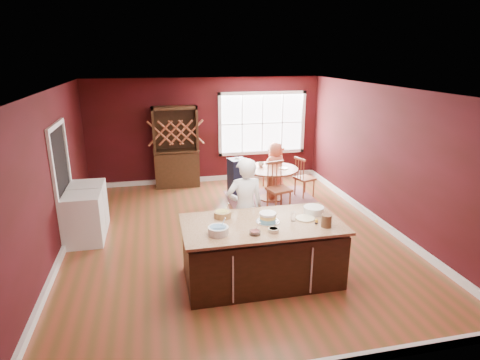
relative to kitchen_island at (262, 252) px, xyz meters
name	(u,v)px	position (x,y,z in m)	size (l,w,h in m)	color
room_shell	(233,167)	(-0.13, 1.56, 0.91)	(7.00, 7.00, 7.00)	brown
window	(262,123)	(1.37, 5.03, 1.06)	(2.36, 0.10, 1.66)	white
doorway	(63,185)	(-3.10, 2.16, 0.59)	(0.08, 1.26, 2.13)	white
kitchen_island	(262,252)	(0.00, 0.00, 0.00)	(2.33, 1.22, 0.92)	black
dining_table	(271,177)	(1.14, 3.32, 0.10)	(1.21, 1.21, 0.75)	brown
baker	(245,208)	(-0.08, 0.76, 0.42)	(0.62, 0.41, 1.71)	white
layer_cake	(268,217)	(0.09, 0.02, 0.55)	(0.35, 0.35, 0.14)	white
bowl_blue	(218,231)	(-0.69, -0.25, 0.54)	(0.28, 0.28, 0.11)	silver
bowl_yellow	(222,214)	(-0.53, 0.32, 0.53)	(0.26, 0.26, 0.10)	#A97F51
bowl_pink	(255,233)	(-0.20, -0.36, 0.51)	(0.16, 0.16, 0.06)	silver
bowl_olive	(274,230)	(0.07, -0.34, 0.51)	(0.15, 0.15, 0.06)	beige
drinking_glass	(293,217)	(0.46, -0.04, 0.55)	(0.07, 0.07, 0.14)	white
dinner_plate	(305,218)	(0.66, 0.00, 0.49)	(0.28, 0.28, 0.02)	beige
white_tub	(314,210)	(0.87, 0.18, 0.53)	(0.31, 0.31, 0.11)	white
stoneware_crock	(326,221)	(0.85, -0.33, 0.57)	(0.15, 0.15, 0.18)	brown
toy_figurine	(316,222)	(0.75, -0.21, 0.52)	(0.05, 0.05, 0.08)	yellow
rug	(271,199)	(1.14, 3.32, -0.43)	(2.00, 1.54, 0.01)	brown
chair_east	(305,176)	(1.98, 3.36, 0.05)	(0.41, 0.39, 0.97)	olive
chair_south	(279,187)	(1.08, 2.56, 0.11)	(0.46, 0.44, 1.09)	brown
chair_north	(273,167)	(1.42, 4.14, 0.10)	(0.45, 0.43, 1.07)	brown
seated_woman	(275,167)	(1.38, 3.80, 0.18)	(0.61, 0.40, 1.24)	#D66D4D
high_chair	(238,177)	(0.42, 3.66, 0.04)	(0.39, 0.39, 0.96)	black
toddler	(236,164)	(0.39, 3.67, 0.37)	(0.18, 0.14, 0.26)	#8CA5BF
table_plate	(283,168)	(1.40, 3.24, 0.32)	(0.22, 0.22, 0.02)	beige
table_cup	(261,164)	(0.94, 3.52, 0.36)	(0.13, 0.13, 0.10)	silver
hutch	(176,147)	(-0.93, 4.78, 0.58)	(1.11, 0.46, 2.03)	black
washer	(84,219)	(-2.77, 1.84, 0.02)	(0.63, 0.61, 0.92)	silver
dryer	(89,206)	(-2.77, 2.48, 0.02)	(0.64, 0.62, 0.92)	silver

